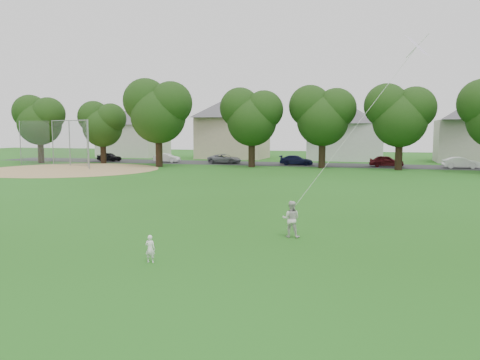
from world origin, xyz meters
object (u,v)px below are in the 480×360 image
(older_boy, at_px, (291,219))
(kite, at_px, (353,130))
(toddler, at_px, (150,249))
(baseball_backstop, at_px, (65,143))

(older_boy, bearing_deg, kite, -165.99)
(kite, bearing_deg, older_boy, -164.44)
(older_boy, relative_size, kite, 0.18)
(toddler, distance_m, older_boy, 5.68)
(toddler, distance_m, baseball_backstop, 42.72)
(older_boy, bearing_deg, baseball_backstop, -44.01)
(toddler, distance_m, kite, 8.33)
(older_boy, xyz_separation_m, baseball_backstop, (-30.82, 28.19, 1.88))
(kite, height_order, baseball_backstop, kite)
(toddler, relative_size, older_boy, 0.62)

